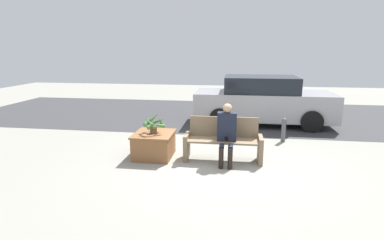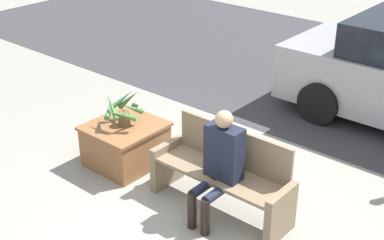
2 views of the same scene
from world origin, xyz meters
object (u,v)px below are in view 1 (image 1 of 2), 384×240
bench (223,141)px  potted_plant (153,123)px  parked_car (262,101)px  person_seated (227,131)px  bollard_post (284,129)px  planter_box (154,144)px

bench → potted_plant: bearing=-178.4°
potted_plant → parked_car: bearing=53.1°
person_seated → parked_car: size_ratio=0.29×
bench → bollard_post: 2.26m
person_seated → bench: bearing=113.6°
planter_box → bench: bearing=1.5°
person_seated → potted_plant: (-1.69, 0.14, 0.08)m
bench → bollard_post: (1.58, 1.61, -0.10)m
bench → parked_car: bearing=72.4°
person_seated → planter_box: (-1.69, 0.14, -0.43)m
bench → bollard_post: bench is taller
parked_car → bollard_post: 2.12m
bench → planter_box: 1.62m
person_seated → bollard_post: 2.37m
bench → planter_box: bearing=-178.5°
planter_box → bollard_post: size_ratio=1.43×
person_seated → bollard_post: person_seated is taller
person_seated → parked_car: parked_car is taller
planter_box → parked_car: bearing=53.0°
person_seated → potted_plant: 1.70m
potted_plant → parked_car: 4.61m
bench → person_seated: size_ratio=1.32×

